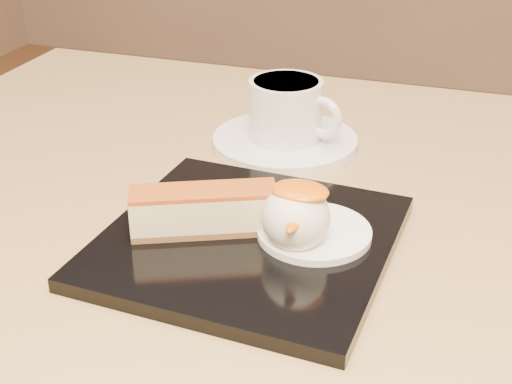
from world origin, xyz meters
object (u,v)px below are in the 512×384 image
(cheesecake, at_px, (204,210))
(ice_cream_scoop, at_px, (296,217))
(saucer, at_px, (285,141))
(coffee_cup, at_px, (287,108))
(table, at_px, (212,360))
(dessert_plate, at_px, (248,241))

(cheesecake, xyz_separation_m, ice_cream_scoop, (0.08, 0.00, 0.01))
(saucer, relative_size, coffee_cup, 1.50)
(table, bearing_deg, ice_cream_scoop, -21.86)
(table, height_order, saucer, saucer)
(table, xyz_separation_m, ice_cream_scoop, (0.09, -0.04, 0.19))
(cheesecake, xyz_separation_m, saucer, (0.01, 0.20, -0.03))
(dessert_plate, distance_m, coffee_cup, 0.20)
(cheesecake, height_order, saucer, cheesecake)
(coffee_cup, bearing_deg, saucer, -180.00)
(table, relative_size, cheesecake, 6.84)
(cheesecake, bearing_deg, table, 85.81)
(saucer, bearing_deg, table, -96.84)
(cheesecake, distance_m, coffee_cup, 0.20)
(dessert_plate, bearing_deg, cheesecake, -171.87)
(table, height_order, coffee_cup, coffee_cup)
(ice_cream_scoop, distance_m, saucer, 0.22)
(table, bearing_deg, cheesecake, -69.75)
(ice_cream_scoop, bearing_deg, table, 158.14)
(saucer, distance_m, coffee_cup, 0.04)
(ice_cream_scoop, height_order, coffee_cup, coffee_cup)
(coffee_cup, bearing_deg, cheesecake, -79.95)
(cheesecake, relative_size, coffee_cup, 1.17)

